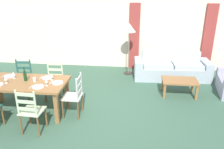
{
  "coord_description": "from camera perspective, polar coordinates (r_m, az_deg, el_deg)",
  "views": [
    {
      "loc": [
        0.9,
        -4.44,
        2.72
      ],
      "look_at": [
        0.34,
        0.54,
        0.75
      ],
      "focal_mm": 36.45,
      "sensor_mm": 36.0,
      "label": 1
    }
  ],
  "objects": [
    {
      "name": "fork_near_right",
      "position": [
        5.02,
        -19.59,
        -2.9
      ],
      "size": [
        0.03,
        0.17,
        0.01
      ],
      "primitive_type": "cube",
      "rotation": [
        0.0,
        0.0,
        -0.07
      ],
      "color": "silver",
      "rests_on": "dining_table"
    },
    {
      "name": "curtain_panel_right",
      "position": [
        8.1,
        22.99,
        8.26
      ],
      "size": [
        0.35,
        0.08,
        2.2
      ],
      "primitive_type": "cube",
      "color": "#9A3934",
      "rests_on": "ground_plane"
    },
    {
      "name": "wine_bottle",
      "position": [
        5.34,
        -20.97,
        -0.3
      ],
      "size": [
        0.07,
        0.07,
        0.32
      ],
      "color": "#143819",
      "rests_on": "dining_table"
    },
    {
      "name": "dinner_plate_far_left",
      "position": [
        5.77,
        -24.25,
        -0.36
      ],
      "size": [
        0.24,
        0.24,
        0.02
      ],
      "primitive_type": "cylinder",
      "color": "white",
      "rests_on": "dining_table"
    },
    {
      "name": "dining_chair_far_left",
      "position": [
        6.28,
        -21.37,
        -0.98
      ],
      "size": [
        0.44,
        0.42,
        0.96
      ],
      "color": "#24554E",
      "rests_on": "ground_plane"
    },
    {
      "name": "wine_glass_far_left",
      "position": [
        5.59,
        -23.51,
        0.18
      ],
      "size": [
        0.06,
        0.06,
        0.16
      ],
      "color": "white",
      "rests_on": "dining_table"
    },
    {
      "name": "dining_chair_head_east",
      "position": [
        5.04,
        -9.43,
        -5.22
      ],
      "size": [
        0.4,
        0.42,
        0.96
      ],
      "color": "silver",
      "rests_on": "ground_plane"
    },
    {
      "name": "wine_glass_near_right",
      "position": [
        4.94,
        -16.2,
        -1.51
      ],
      "size": [
        0.06,
        0.06,
        0.16
      ],
      "color": "white",
      "rests_on": "dining_table"
    },
    {
      "name": "curtain_panel_left",
      "position": [
        7.77,
        5.58,
        9.35
      ],
      "size": [
        0.35,
        0.08,
        2.2
      ],
      "primitive_type": "cube",
      "color": "#9A3934",
      "rests_on": "ground_plane"
    },
    {
      "name": "dining_table",
      "position": [
        5.39,
        -21.25,
        -2.49
      ],
      "size": [
        1.9,
        0.96,
        0.75
      ],
      "color": "olive",
      "rests_on": "ground_plane"
    },
    {
      "name": "coffee_cup_primary",
      "position": [
        5.26,
        -18.86,
        -1.21
      ],
      "size": [
        0.07,
        0.07,
        0.09
      ],
      "primitive_type": "cylinder",
      "color": "beige",
      "rests_on": "dining_table"
    },
    {
      "name": "dinner_plate_far_right",
      "position": [
        5.38,
        -15.94,
        -0.78
      ],
      "size": [
        0.24,
        0.24,
        0.02
      ],
      "primitive_type": "cylinder",
      "color": "white",
      "rests_on": "dining_table"
    },
    {
      "name": "couch",
      "position": [
        7.33,
        14.61,
        1.43
      ],
      "size": [
        2.32,
        0.92,
        0.8
      ],
      "color": "#A8B4BE",
      "rests_on": "ground_plane"
    },
    {
      "name": "fork_head_east",
      "position": [
        5.1,
        -15.08,
        -1.99
      ],
      "size": [
        0.03,
        0.17,
        0.01
      ],
      "primitive_type": "cube",
      "rotation": [
        0.0,
        0.0,
        -0.09
      ],
      "color": "silver",
      "rests_on": "dining_table"
    },
    {
      "name": "fork_far_left",
      "position": [
        5.85,
        -25.51,
        -0.35
      ],
      "size": [
        0.02,
        0.17,
        0.01
      ],
      "primitive_type": "cube",
      "rotation": [
        0.0,
        0.0,
        -0.05
      ],
      "color": "silver",
      "rests_on": "dining_table"
    },
    {
      "name": "wine_glass_near_left",
      "position": [
        5.37,
        -25.15,
        -0.89
      ],
      "size": [
        0.06,
        0.06,
        0.16
      ],
      "color": "white",
      "rests_on": "dining_table"
    },
    {
      "name": "dinner_plate_head_east",
      "position": [
        5.05,
        -13.5,
        -2.01
      ],
      "size": [
        0.24,
        0.24,
        0.02
      ],
      "primitive_type": "cylinder",
      "color": "white",
      "rests_on": "dining_table"
    },
    {
      "name": "wine_glass_far_right",
      "position": [
        5.2,
        -14.93,
        -0.23
      ],
      "size": [
        0.06,
        0.06,
        0.16
      ],
      "color": "white",
      "rests_on": "dining_table"
    },
    {
      "name": "coffee_table",
      "position": [
        6.2,
        16.61,
        -1.88
      ],
      "size": [
        0.9,
        0.56,
        0.42
      ],
      "color": "olive",
      "rests_on": "ground_plane"
    },
    {
      "name": "standing_lamp",
      "position": [
        7.14,
        4.34,
        10.86
      ],
      "size": [
        0.4,
        0.4,
        1.64
      ],
      "color": "#332D28",
      "rests_on": "ground_plane"
    },
    {
      "name": "wall_far",
      "position": [
        7.91,
        -0.19,
        11.51
      ],
      "size": [
        9.6,
        0.16,
        2.7
      ],
      "primitive_type": "cube",
      "color": "beige",
      "rests_on": "ground_plane"
    },
    {
      "name": "dining_chair_near_right",
      "position": [
        4.68,
        -19.69,
        -8.57
      ],
      "size": [
        0.44,
        0.42,
        0.96
      ],
      "color": "beige",
      "rests_on": "ground_plane"
    },
    {
      "name": "dinner_plate_near_right",
      "position": [
        4.96,
        -18.04,
        -2.95
      ],
      "size": [
        0.24,
        0.24,
        0.02
      ],
      "primitive_type": "cylinder",
      "color": "white",
      "rests_on": "dining_table"
    },
    {
      "name": "fork_far_right",
      "position": [
        5.44,
        -17.4,
        -0.76
      ],
      "size": [
        0.02,
        0.17,
        0.01
      ],
      "primitive_type": "cube",
      "rotation": [
        0.0,
        0.0,
        -0.02
      ],
      "color": "silver",
      "rests_on": "dining_table"
    },
    {
      "name": "dining_chair_far_right",
      "position": [
        5.91,
        -14.2,
        -1.5
      ],
      "size": [
        0.44,
        0.42,
        0.96
      ],
      "color": "beige",
      "rests_on": "ground_plane"
    },
    {
      "name": "ground_plane",
      "position": [
        5.29,
        -4.35,
        -9.68
      ],
      "size": [
        9.6,
        9.6,
        0.02
      ],
      "primitive_type": "cube",
      "color": "#395C48"
    }
  ]
}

